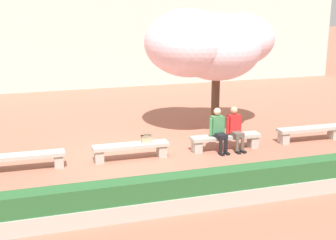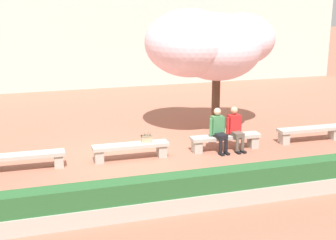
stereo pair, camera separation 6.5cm
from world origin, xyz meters
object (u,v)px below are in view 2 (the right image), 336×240
at_px(person_seated_left, 218,128).
at_px(handbag, 146,138).
at_px(stone_bench_center, 131,149).
at_px(cherry_tree_main, 210,44).
at_px(person_seated_right, 235,127).
at_px(stone_bench_near_east, 226,140).
at_px(stone_bench_near_west, 23,159).
at_px(stone_bench_east_end, 310,132).

xyz_separation_m(person_seated_left, handbag, (-2.16, 0.04, -0.12)).
distance_m(stone_bench_center, cherry_tree_main, 4.68).
bearing_deg(handbag, person_seated_right, -0.92).
height_order(person_seated_left, handbag, person_seated_left).
distance_m(person_seated_left, cherry_tree_main, 3.22).
xyz_separation_m(stone_bench_near_east, handbag, (-2.42, -0.01, 0.27)).
bearing_deg(cherry_tree_main, stone_bench_near_west, -160.02).
xyz_separation_m(stone_bench_center, handbag, (0.45, -0.01, 0.27)).
relative_size(stone_bench_near_west, stone_bench_near_east, 1.00).
bearing_deg(person_seated_left, stone_bench_center, 178.84).
bearing_deg(cherry_tree_main, stone_bench_center, -145.39).
distance_m(stone_bench_center, person_seated_left, 2.65).
height_order(stone_bench_east_end, cherry_tree_main, cherry_tree_main).
height_order(handbag, cherry_tree_main, cherry_tree_main).
bearing_deg(stone_bench_near_east, stone_bench_near_west, 180.00).
height_order(stone_bench_center, person_seated_left, person_seated_left).
relative_size(stone_bench_center, stone_bench_near_east, 1.00).
bearing_deg(stone_bench_near_west, stone_bench_center, 0.00).
bearing_deg(stone_bench_east_end, stone_bench_center, 180.00).
bearing_deg(person_seated_right, stone_bench_near_east, 168.98).
bearing_deg(stone_bench_center, person_seated_left, -1.16).
distance_m(stone_bench_center, person_seated_right, 3.17).
bearing_deg(stone_bench_center, stone_bench_east_end, 0.00).
distance_m(stone_bench_near_west, person_seated_right, 6.04).
distance_m(stone_bench_center, stone_bench_east_end, 5.75).
bearing_deg(handbag, stone_bench_center, 178.75).
xyz_separation_m(stone_bench_near_west, stone_bench_center, (2.88, 0.00, 0.00)).
xyz_separation_m(stone_bench_near_west, cherry_tree_main, (6.08, 2.21, 2.60)).
relative_size(stone_bench_near_west, cherry_tree_main, 0.49).
xyz_separation_m(stone_bench_near_west, stone_bench_near_east, (5.75, 0.00, 0.00)).
height_order(person_seated_right, cherry_tree_main, cherry_tree_main).
xyz_separation_m(stone_bench_east_end, cherry_tree_main, (-2.55, 2.21, 2.60)).
bearing_deg(person_seated_right, cherry_tree_main, 88.67).
bearing_deg(stone_bench_center, stone_bench_near_east, 0.00).
bearing_deg(stone_bench_center, cherry_tree_main, 34.61).
distance_m(stone_bench_near_east, person_seated_right, 0.48).
bearing_deg(stone_bench_east_end, person_seated_right, -178.83).
xyz_separation_m(stone_bench_center, cherry_tree_main, (3.20, 2.21, 2.60)).
bearing_deg(person_seated_left, stone_bench_near_west, 179.45).
distance_m(stone_bench_near_east, handbag, 2.44).
relative_size(stone_bench_center, person_seated_left, 1.66).
distance_m(stone_bench_near_west, handbag, 3.34).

